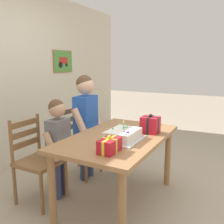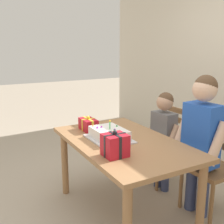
{
  "view_description": "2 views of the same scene",
  "coord_description": "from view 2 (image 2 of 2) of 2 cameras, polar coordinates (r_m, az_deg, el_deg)",
  "views": [
    {
      "loc": [
        -2.19,
        -1.1,
        1.48
      ],
      "look_at": [
        -0.09,
        0.03,
        1.01
      ],
      "focal_mm": 39.49,
      "sensor_mm": 36.0,
      "label": 1
    },
    {
      "loc": [
        2.07,
        -1.27,
        1.6
      ],
      "look_at": [
        -0.19,
        -0.02,
        0.98
      ],
      "focal_mm": 44.92,
      "sensor_mm": 36.0,
      "label": 2
    }
  ],
  "objects": [
    {
      "name": "child_older",
      "position": [
        2.69,
        17.72,
        -3.97
      ],
      "size": [
        0.5,
        0.29,
        1.34
      ],
      "color": "#38426B",
      "rests_on": "ground"
    },
    {
      "name": "chair_right",
      "position": [
        2.89,
        20.17,
        -10.33
      ],
      "size": [
        0.43,
        0.43,
        0.92
      ],
      "color": "brown",
      "rests_on": "ground"
    },
    {
      "name": "birthday_cake",
      "position": [
        2.59,
        -0.6,
        -4.57
      ],
      "size": [
        0.44,
        0.34,
        0.19
      ],
      "color": "silver",
      "rests_on": "dining_table"
    },
    {
      "name": "ground_plane",
      "position": [
        2.91,
        2.25,
        -19.8
      ],
      "size": [
        20.0,
        20.0,
        0.0
      ],
      "primitive_type": "plane",
      "color": "tan"
    },
    {
      "name": "gift_box_red_large",
      "position": [
        2.88,
        -4.85,
        -2.54
      ],
      "size": [
        0.22,
        0.14,
        0.15
      ],
      "color": "red",
      "rests_on": "dining_table"
    },
    {
      "name": "dining_table",
      "position": [
        2.61,
        2.38,
        -7.94
      ],
      "size": [
        1.43,
        0.87,
        0.74
      ],
      "color": "#9E7047",
      "rests_on": "ground"
    },
    {
      "name": "child_younger",
      "position": [
        3.1,
        10.42,
        -3.99
      ],
      "size": [
        0.41,
        0.24,
        1.11
      ],
      "color": "#38426B",
      "rests_on": "ground"
    },
    {
      "name": "gift_box_beside_cake",
      "position": [
        2.21,
        0.62,
        -6.75
      ],
      "size": [
        0.17,
        0.19,
        0.21
      ],
      "color": "red",
      "rests_on": "dining_table"
    },
    {
      "name": "chair_left",
      "position": [
        3.39,
        10.45,
        -6.13
      ],
      "size": [
        0.42,
        0.42,
        0.92
      ],
      "color": "brown",
      "rests_on": "ground"
    }
  ]
}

